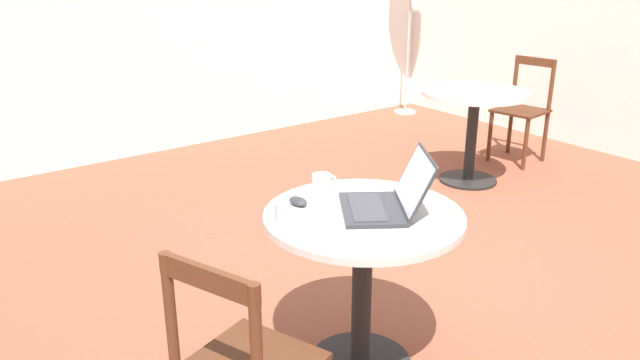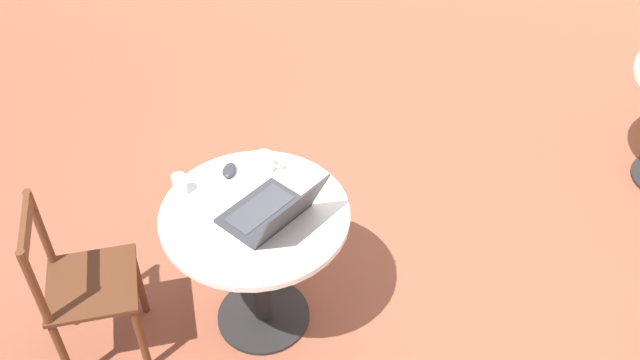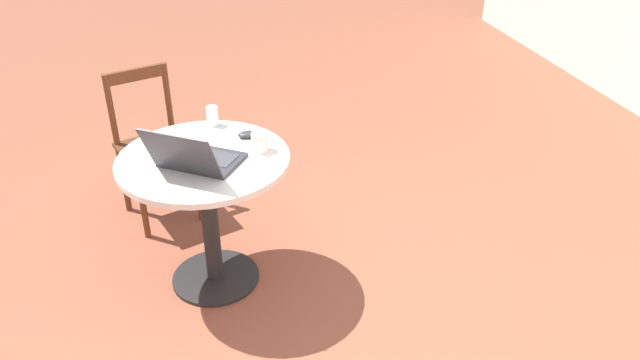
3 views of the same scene
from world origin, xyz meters
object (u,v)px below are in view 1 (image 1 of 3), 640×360
at_px(mouse, 298,201).
at_px(drinking_glass, 282,216).
at_px(cafe_table_mid, 473,113).
at_px(chair_mid_right, 523,110).
at_px(laptop, 386,200).
at_px(mug, 322,184).
at_px(cafe_table_near, 363,252).

xyz_separation_m(mouse, drinking_glass, (-0.18, -0.16, 0.04)).
distance_m(cafe_table_mid, chair_mid_right, 0.79).
bearing_deg(drinking_glass, cafe_table_mid, 25.02).
relative_size(cafe_table_mid, mouse, 8.18).
height_order(laptop, mug, laptop).
xyz_separation_m(cafe_table_near, laptop, (0.09, -0.03, 0.22)).
xyz_separation_m(mouse, mug, (0.16, 0.04, 0.03)).
relative_size(cafe_table_mid, chair_mid_right, 0.92).
bearing_deg(chair_mid_right, mug, -159.88).
bearing_deg(chair_mid_right, drinking_glass, -158.82).
bearing_deg(cafe_table_mid, laptop, -148.52).
xyz_separation_m(cafe_table_near, chair_mid_right, (3.01, 1.38, -0.11)).
bearing_deg(chair_mid_right, laptop, -154.22).
xyz_separation_m(cafe_table_near, drinking_glass, (-0.34, 0.08, 0.23)).
bearing_deg(cafe_table_near, mouse, 124.15).
distance_m(laptop, mug, 0.32).
bearing_deg(cafe_table_mid, mug, -155.75).
xyz_separation_m(laptop, mouse, (-0.24, 0.27, -0.03)).
height_order(cafe_table_near, laptop, laptop).
height_order(cafe_table_near, cafe_table_mid, same).
bearing_deg(laptop, chair_mid_right, 25.78).
relative_size(cafe_table_mid, mug, 6.69).
height_order(cafe_table_near, chair_mid_right, chair_mid_right).
bearing_deg(cafe_table_mid, drinking_glass, -154.98).
height_order(cafe_table_mid, drinking_glass, drinking_glass).
bearing_deg(drinking_glass, laptop, -14.86).
bearing_deg(mouse, drinking_glass, -139.53).
relative_size(laptop, mug, 3.95).
height_order(cafe_table_near, mug, mug).
bearing_deg(mug, laptop, -74.01).
bearing_deg(chair_mid_right, cafe_table_near, -155.41).
relative_size(mouse, drinking_glass, 0.98).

